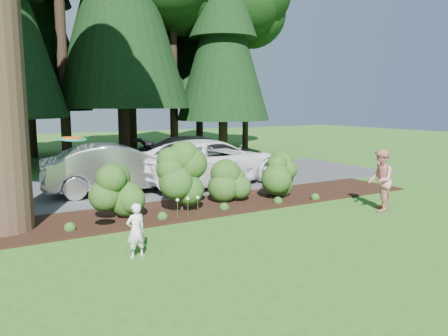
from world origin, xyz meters
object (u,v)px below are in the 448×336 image
Objects in this scene: car_silver_wagon at (119,168)px; car_dark_suv at (201,154)px; car_white_suv at (211,162)px; adult at (380,180)px; frisbee at (72,139)px; child at (136,230)px.

car_silver_wagon is 5.09m from car_dark_suv.
car_dark_suv is at bearing -31.69° from car_white_suv.
adult is at bearing -131.01° from car_silver_wagon.
car_silver_wagon is 9.69× the size of frisbee.
adult reaches higher than car_silver_wagon.
car_white_suv reaches higher than child.
frisbee is (-2.71, -6.18, 1.53)m from car_silver_wagon.
car_silver_wagon is at bearing 124.26° from car_dark_suv.
car_white_suv is 8.04m from child.
car_silver_wagon reaches higher than car_dark_suv.
adult is at bearing -171.55° from car_white_suv.
child is at bearing 172.35° from car_silver_wagon.
adult is (1.21, -8.69, 0.05)m from car_dark_suv.
child is at bearing -41.20° from adult.
car_white_suv is 5.54× the size of child.
car_white_suv is at bearing -138.78° from child.
car_dark_suv is 8.77m from adult.
frisbee is at bearing 145.37° from car_dark_suv.
adult is (5.64, -6.18, 0.02)m from car_silver_wagon.
frisbee reaches higher than adult.
car_white_suv is 11.69× the size of frisbee.
adult is at bearing 171.85° from child.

